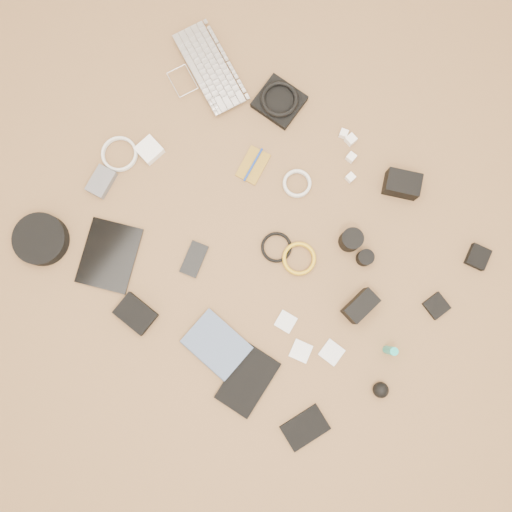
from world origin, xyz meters
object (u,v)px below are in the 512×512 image
Objects in this scene: laptop at (198,74)px; paperback at (202,362)px; dslr_camera at (402,184)px; phone at (194,259)px; tablet at (109,255)px; headphone_case at (41,239)px.

laptop reaches higher than paperback.
phone is at bearing -147.62° from dslr_camera.
tablet is 0.24m from headphone_case.
dslr_camera reaches higher than headphone_case.
laptop is 0.74m from tablet.
laptop is at bearing 111.61° from phone.
dslr_camera is at bearing 32.03° from laptop.
paperback is (0.65, -0.81, -0.00)m from laptop.
headphone_case is 0.71m from paperback.
headphone_case is 0.90× the size of paperback.
tablet is at bearing 83.23° from paperback.
phone is 0.66× the size of headphone_case.
headphone_case is at bearing -178.87° from tablet.
headphone_case is (-0.90, -0.93, -0.01)m from dslr_camera.
phone is (0.25, 0.17, -0.00)m from tablet.
dslr_camera is at bearing 46.11° from headphone_case.
tablet is at bearing -160.44° from phone.
laptop is 1.92× the size of headphone_case.
tablet reaches higher than phone.
phone is at bearing 11.58° from tablet.
headphone_case is at bearing -69.30° from laptop.
phone is 0.36m from paperback.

